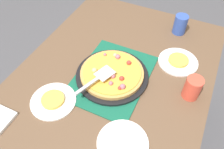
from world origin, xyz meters
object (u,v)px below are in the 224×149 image
(plate_side, at_px, (123,143))
(cup_near, at_px, (180,24))
(pizza, at_px, (112,73))
(cup_far, at_px, (192,88))
(plate_far_right, at_px, (53,101))
(served_slice_right, at_px, (53,99))
(pizza_pan, at_px, (112,75))
(plate_near_left, at_px, (178,62))
(pizza_server, at_px, (98,78))
(served_slice_left, at_px, (178,60))

(plate_side, bearing_deg, cup_near, 178.43)
(pizza, distance_m, cup_far, 0.40)
(cup_near, height_order, cup_far, same)
(plate_far_right, height_order, served_slice_right, served_slice_right)
(pizza, distance_m, plate_far_right, 0.33)
(pizza_pan, height_order, cup_near, cup_near)
(served_slice_right, bearing_deg, plate_near_left, 137.30)
(plate_far_right, bearing_deg, pizza_server, 137.92)
(served_slice_right, distance_m, cup_near, 0.89)
(cup_far, bearing_deg, plate_side, -28.12)
(plate_far_right, distance_m, pizza_server, 0.24)
(plate_far_right, relative_size, pizza_server, 0.96)
(pizza_pan, distance_m, plate_near_left, 0.38)
(plate_near_left, relative_size, cup_near, 1.83)
(plate_far_right, height_order, plate_side, same)
(plate_near_left, bearing_deg, pizza, -48.44)
(cup_far, xyz_separation_m, pizza_server, (0.15, -0.43, 0.01))
(plate_side, bearing_deg, pizza_server, -133.91)
(pizza_pan, height_order, served_slice_left, served_slice_left)
(pizza, distance_m, plate_side, 0.37)
(plate_near_left, height_order, served_slice_right, served_slice_right)
(pizza, xyz_separation_m, plate_far_right, (0.26, -0.19, -0.03))
(served_slice_left, relative_size, cup_near, 0.92)
(pizza, xyz_separation_m, served_slice_right, (0.26, -0.19, -0.02))
(plate_far_right, distance_m, served_slice_left, 0.70)
(served_slice_right, relative_size, cup_near, 0.92)
(plate_side, relative_size, served_slice_left, 2.00)
(served_slice_right, xyz_separation_m, cup_near, (-0.78, 0.41, 0.04))
(served_slice_left, bearing_deg, served_slice_right, -42.70)
(served_slice_left, distance_m, cup_far, 0.23)
(pizza_server, bearing_deg, pizza_pan, 159.17)
(pizza, bearing_deg, served_slice_left, 131.56)
(pizza_pan, bearing_deg, plate_near_left, 131.49)
(plate_far_right, height_order, served_slice_left, served_slice_left)
(pizza_pan, xyz_separation_m, cup_near, (-0.52, 0.22, 0.05))
(pizza_pan, bearing_deg, cup_near, 156.92)
(plate_side, bearing_deg, cup_far, 151.88)
(cup_near, distance_m, cup_far, 0.50)
(served_slice_right, bearing_deg, pizza, 144.08)
(plate_near_left, relative_size, plate_side, 1.00)
(served_slice_right, bearing_deg, pizza_pan, 144.20)
(pizza_pan, relative_size, plate_side, 1.73)
(served_slice_right, height_order, pizza_server, pizza_server)
(plate_side, height_order, pizza_server, pizza_server)
(pizza, xyz_separation_m, plate_side, (0.32, 0.20, -0.03))
(pizza, relative_size, pizza_server, 1.43)
(plate_side, bearing_deg, plate_near_left, 171.11)
(cup_far, relative_size, pizza_server, 0.52)
(plate_side, bearing_deg, pizza_pan, -147.85)
(pizza_pan, xyz_separation_m, plate_side, (0.32, 0.20, -0.01))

